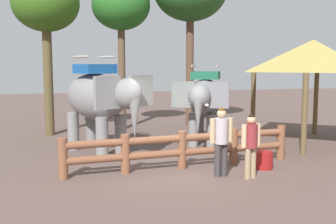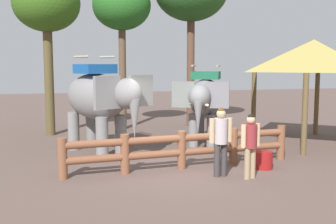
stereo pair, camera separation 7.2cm
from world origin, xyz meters
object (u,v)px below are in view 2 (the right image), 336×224
object	(u,v)px
thatched_shelter	(314,57)
log_fence	(182,147)
feed_bucket	(264,160)
tourist_man_in_blue	(250,141)
tree_far_left	(46,6)
elephant_center	(205,100)
elephant_near_left	(100,99)
tourist_woman_in_black	(221,137)
tree_back_center	(122,8)

from	to	relation	value
thatched_shelter	log_fence	bearing A→B (deg)	-157.85
thatched_shelter	feed_bucket	world-z (taller)	thatched_shelter
feed_bucket	thatched_shelter	bearing A→B (deg)	40.42
log_fence	feed_bucket	xyz separation A→B (m)	(2.19, -0.59, -0.36)
log_fence	tourist_man_in_blue	distance (m)	1.98
tree_far_left	feed_bucket	bearing A→B (deg)	-50.29
log_fence	thatched_shelter	xyz separation A→B (m)	(5.53, 2.25, 2.53)
elephant_center	tree_far_left	bearing A→B (deg)	148.64
elephant_center	thatched_shelter	xyz separation A→B (m)	(3.75, -0.87, 1.53)
elephant_near_left	feed_bucket	world-z (taller)	elephant_near_left
elephant_near_left	tourist_woman_in_black	bearing A→B (deg)	-52.19
log_fence	elephant_near_left	distance (m)	3.41
log_fence	elephant_center	bearing A→B (deg)	60.37
tourist_woman_in_black	thatched_shelter	xyz separation A→B (m)	(4.78, 3.25, 2.10)
tourist_woman_in_black	tree_far_left	distance (m)	9.55
log_fence	tree_back_center	size ratio (longest dim) A/B	1.03
tourist_woman_in_black	thatched_shelter	size ratio (longest dim) A/B	0.41
tourist_man_in_blue	tree_far_left	xyz separation A→B (m)	(-5.03, 7.80, 4.17)
elephant_near_left	thatched_shelter	distance (m)	7.64
log_fence	elephant_center	distance (m)	3.73
tree_far_left	tree_back_center	distance (m)	3.17
tourist_woman_in_black	tree_back_center	size ratio (longest dim) A/B	0.28
elephant_near_left	elephant_center	size ratio (longest dim) A/B	1.10
elephant_center	tourist_woman_in_black	size ratio (longest dim) A/B	1.86
tree_far_left	tree_back_center	bearing A→B (deg)	14.33
tourist_woman_in_black	tourist_man_in_blue	distance (m)	0.75
elephant_near_left	elephant_center	world-z (taller)	elephant_near_left
elephant_center	tourist_woman_in_black	bearing A→B (deg)	-104.08
tourist_woman_in_black	tree_far_left	size ratio (longest dim) A/B	0.28
tree_far_left	tourist_man_in_blue	bearing A→B (deg)	-57.18
tree_far_left	elephant_center	bearing A→B (deg)	-31.36
feed_bucket	elephant_near_left	bearing A→B (deg)	143.30
elephant_center	tree_back_center	world-z (taller)	tree_back_center
elephant_center	tourist_man_in_blue	distance (m)	4.56
elephant_near_left	tourist_man_in_blue	world-z (taller)	elephant_near_left
tourist_man_in_blue	tree_far_left	bearing A→B (deg)	122.82
tourist_man_in_blue	thatched_shelter	size ratio (longest dim) A/B	0.38
tourist_woman_in_black	feed_bucket	xyz separation A→B (m)	(1.44, 0.41, -0.79)
tourist_woman_in_black	log_fence	bearing A→B (deg)	126.56
tourist_woman_in_black	tree_back_center	xyz separation A→B (m)	(-1.32, 8.21, 4.22)
tree_back_center	feed_bucket	xyz separation A→B (m)	(2.76, -7.81, -5.01)
thatched_shelter	tree_back_center	bearing A→B (deg)	140.88
thatched_shelter	tree_far_left	xyz separation A→B (m)	(-9.17, 4.18, 1.99)
elephant_near_left	elephant_center	xyz separation A→B (m)	(3.77, 0.61, -0.17)
thatched_shelter	feed_bucket	bearing A→B (deg)	-139.58
log_fence	tourist_woman_in_black	size ratio (longest dim) A/B	3.70
tourist_woman_in_black	thatched_shelter	bearing A→B (deg)	34.21
elephant_center	feed_bucket	size ratio (longest dim) A/B	6.84
elephant_near_left	tree_back_center	xyz separation A→B (m)	(1.42, 4.69, 3.50)
thatched_shelter	elephant_center	bearing A→B (deg)	166.87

